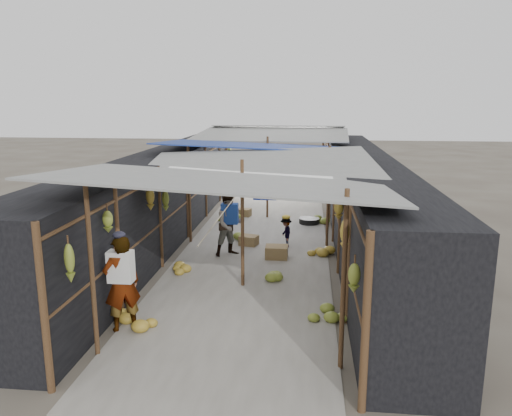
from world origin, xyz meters
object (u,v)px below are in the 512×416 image
at_px(black_basin, 309,221).
at_px(vendor_elderly, 122,283).
at_px(shopper_blue, 230,225).
at_px(vendor_seated, 286,233).
at_px(crate_near, 249,241).

xyz_separation_m(black_basin, vendor_elderly, (-3.04, -7.48, 0.72)).
bearing_deg(shopper_blue, vendor_seated, -2.32).
height_order(black_basin, shopper_blue, shopper_blue).
relative_size(black_basin, vendor_seated, 0.77).
distance_m(crate_near, vendor_seated, 1.01).
bearing_deg(shopper_blue, vendor_elderly, -137.91).
xyz_separation_m(black_basin, vendor_seated, (-0.59, -2.54, 0.31)).
bearing_deg(vendor_seated, shopper_blue, -75.15).
bearing_deg(shopper_blue, black_basin, 27.23).
bearing_deg(vendor_elderly, crate_near, -141.08).
xyz_separation_m(crate_near, black_basin, (1.56, 2.47, -0.04)).
height_order(black_basin, vendor_elderly, vendor_elderly).
xyz_separation_m(crate_near, shopper_blue, (-0.36, -0.86, 0.64)).
bearing_deg(vendor_elderly, shopper_blue, -139.76).
relative_size(crate_near, vendor_elderly, 0.28).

